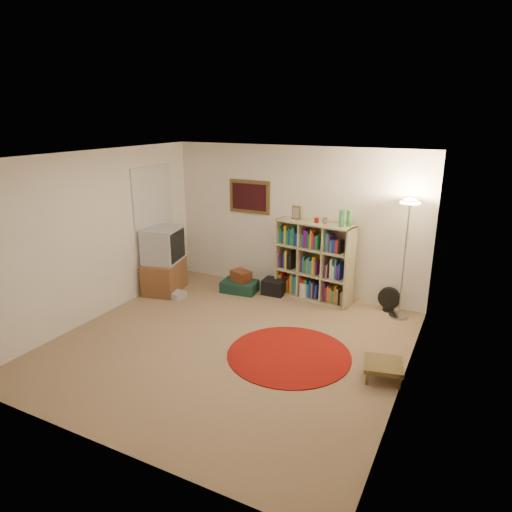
% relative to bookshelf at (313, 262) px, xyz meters
% --- Properties ---
extents(room, '(4.54, 4.54, 2.54)m').
position_rel_bookshelf_xyz_m(room, '(-0.48, -2.01, 0.63)').
color(room, '#937556').
rests_on(room, ground).
extents(bookshelf, '(1.35, 0.57, 1.57)m').
position_rel_bookshelf_xyz_m(bookshelf, '(0.00, 0.00, 0.00)').
color(bookshelf, tan).
rests_on(bookshelf, ground).
extents(floor_lamp, '(0.45, 0.45, 1.84)m').
position_rel_bookshelf_xyz_m(floor_lamp, '(1.46, -0.12, 0.89)').
color(floor_lamp, '#9E9EA2').
rests_on(floor_lamp, ground).
extents(floor_fan, '(0.35, 0.18, 0.40)m').
position_rel_bookshelf_xyz_m(floor_fan, '(1.27, 0.02, -0.44)').
color(floor_fan, black).
rests_on(floor_fan, ground).
extents(tv_stand, '(0.71, 0.89, 1.14)m').
position_rel_bookshelf_xyz_m(tv_stand, '(-2.41, -0.87, -0.08)').
color(tv_stand, brown).
rests_on(tv_stand, ground).
extents(dvd_box, '(0.32, 0.28, 0.10)m').
position_rel_bookshelf_xyz_m(dvd_box, '(-2.07, -1.04, -0.58)').
color(dvd_box, '#B4B4B9').
rests_on(dvd_box, ground).
extents(suitcase, '(0.64, 0.45, 0.20)m').
position_rel_bookshelf_xyz_m(suitcase, '(-1.22, -0.32, -0.54)').
color(suitcase, '#123227').
rests_on(suitcase, ground).
extents(wicker_basket, '(0.39, 0.34, 0.19)m').
position_rel_bookshelf_xyz_m(wicker_basket, '(-1.21, -0.30, -0.34)').
color(wicker_basket, '#5D2D17').
rests_on(wicker_basket, suitcase).
extents(duffel_bag, '(0.39, 0.33, 0.26)m').
position_rel_bookshelf_xyz_m(duffel_bag, '(-0.64, -0.14, -0.50)').
color(duffel_bag, black).
rests_on(duffel_bag, ground).
extents(paper_towel, '(0.15, 0.15, 0.27)m').
position_rel_bookshelf_xyz_m(paper_towel, '(-0.12, -0.10, -0.50)').
color(paper_towel, silver).
rests_on(paper_towel, ground).
extents(red_rug, '(1.60, 1.60, 0.01)m').
position_rel_bookshelf_xyz_m(red_rug, '(0.41, -1.97, -0.63)').
color(red_rug, maroon).
rests_on(red_rug, ground).
extents(side_table, '(0.53, 0.53, 0.20)m').
position_rel_bookshelf_xyz_m(side_table, '(1.60, -1.97, -0.46)').
color(side_table, '#4C3A1A').
rests_on(side_table, ground).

